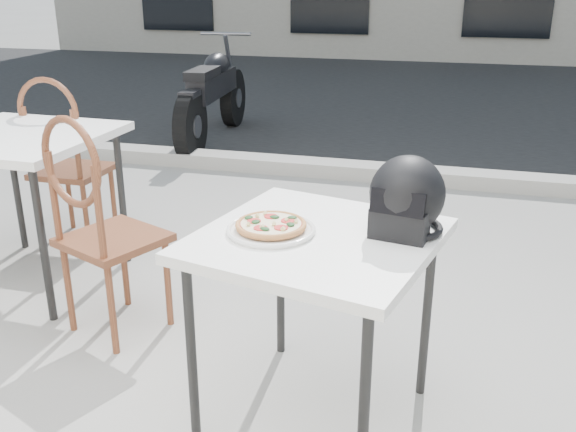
% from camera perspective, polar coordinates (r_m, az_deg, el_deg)
% --- Properties ---
extents(ground, '(80.00, 80.00, 0.00)m').
position_cam_1_polar(ground, '(2.95, -7.58, -13.22)').
color(ground, gray).
rests_on(ground, ground).
extents(street_asphalt, '(30.00, 8.00, 0.00)m').
position_cam_1_polar(street_asphalt, '(9.44, 8.93, 10.51)').
color(street_asphalt, black).
rests_on(street_asphalt, ground).
extents(curb, '(30.00, 0.25, 0.12)m').
position_cam_1_polar(curb, '(5.56, 4.15, 4.21)').
color(curb, gray).
rests_on(curb, ground).
extents(cafe_table_main, '(0.97, 0.97, 0.77)m').
position_cam_1_polar(cafe_table_main, '(2.31, 2.55, -3.26)').
color(cafe_table_main, white).
rests_on(cafe_table_main, ground).
extents(plate, '(0.35, 0.35, 0.02)m').
position_cam_1_polar(plate, '(2.30, -1.53, -1.24)').
color(plate, white).
rests_on(plate, cafe_table_main).
extents(pizza, '(0.33, 0.33, 0.03)m').
position_cam_1_polar(pizza, '(2.30, -1.53, -0.76)').
color(pizza, '#BD7D45').
rests_on(pizza, plate).
extents(helmet, '(0.32, 0.32, 0.28)m').
position_cam_1_polar(helmet, '(2.31, 10.47, 1.50)').
color(helmet, black).
rests_on(helmet, cafe_table_main).
extents(cafe_chair_main, '(0.55, 0.55, 1.09)m').
position_cam_1_polar(cafe_chair_main, '(3.03, -16.62, -0.09)').
color(cafe_chair_main, brown).
rests_on(cafe_chair_main, ground).
extents(cafe_table_side, '(0.92, 0.92, 0.85)m').
position_cam_1_polar(cafe_table_side, '(3.71, -22.88, 5.62)').
color(cafe_table_side, white).
rests_on(cafe_table_side, ground).
extents(cafe_chair_side, '(0.41, 0.41, 1.08)m').
position_cam_1_polar(cafe_chair_side, '(4.20, -19.34, 5.28)').
color(cafe_chair_side, brown).
rests_on(cafe_chair_side, ground).
extents(motorcycle, '(0.55, 2.12, 1.06)m').
position_cam_1_polar(motorcycle, '(6.70, -6.63, 10.52)').
color(motorcycle, black).
rests_on(motorcycle, street_asphalt).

